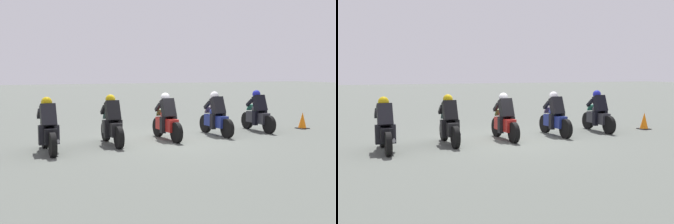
{
  "view_description": "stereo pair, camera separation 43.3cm",
  "coord_description": "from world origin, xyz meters",
  "views": [
    {
      "loc": [
        -11.72,
        5.45,
        2.19
      ],
      "look_at": [
        0.02,
        0.01,
        0.9
      ],
      "focal_mm": 43.35,
      "sensor_mm": 36.0,
      "label": 1
    },
    {
      "loc": [
        -11.9,
        5.05,
        2.19
      ],
      "look_at": [
        0.02,
        0.01,
        0.9
      ],
      "focal_mm": 43.35,
      "sensor_mm": 36.0,
      "label": 2
    }
  ],
  "objects": [
    {
      "name": "ground_plane",
      "position": [
        0.0,
        0.0,
        0.0
      ],
      "size": [
        120.0,
        120.0,
        0.0
      ],
      "primitive_type": "plane",
      "color": "#4F544E"
    },
    {
      "name": "rider_lane_a",
      "position": [
        0.39,
        -3.82,
        0.62
      ],
      "size": [
        2.04,
        0.55,
        1.51
      ],
      "rotation": [
        0.0,
        0.0,
        -0.05
      ],
      "color": "black",
      "rests_on": "ground_plane"
    },
    {
      "name": "rider_lane_b",
      "position": [
        0.17,
        -1.89,
        0.62
      ],
      "size": [
        2.04,
        0.54,
        1.51
      ],
      "rotation": [
        0.0,
        0.0,
        0.01
      ],
      "color": "black",
      "rests_on": "ground_plane"
    },
    {
      "name": "rider_lane_c",
      "position": [
        0.06,
        0.03,
        0.62
      ],
      "size": [
        2.04,
        0.54,
        1.51
      ],
      "rotation": [
        0.0,
        0.0,
        0.01
      ],
      "color": "black",
      "rests_on": "ground_plane"
    },
    {
      "name": "rider_lane_d",
      "position": [
        -0.08,
        1.91,
        0.62
      ],
      "size": [
        2.04,
        0.54,
        1.51
      ],
      "rotation": [
        0.0,
        0.0,
        -0.01
      ],
      "color": "black",
      "rests_on": "ground_plane"
    },
    {
      "name": "rider_lane_e",
      "position": [
        -0.48,
        3.83,
        0.62
      ],
      "size": [
        2.04,
        0.54,
        1.51
      ],
      "rotation": [
        0.0,
        0.0,
        0.0
      ],
      "color": "black",
      "rests_on": "ground_plane"
    },
    {
      "name": "traffic_cone",
      "position": [
        0.17,
        -5.78,
        0.3
      ],
      "size": [
        0.4,
        0.4,
        0.64
      ],
      "color": "black",
      "rests_on": "ground_plane"
    }
  ]
}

